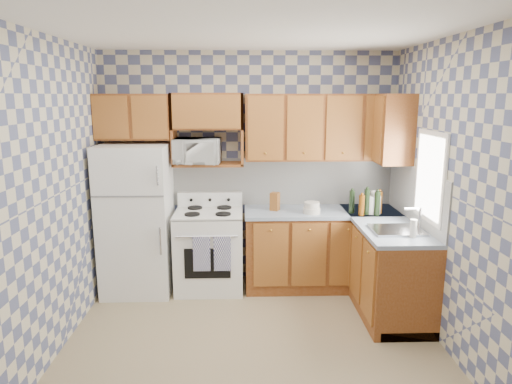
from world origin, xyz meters
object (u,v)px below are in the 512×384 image
refrigerator (137,219)px  microwave (197,151)px  electric_kettle (373,204)px  stove_body (210,251)px

refrigerator → microwave: (0.69, 0.14, 0.75)m
microwave → electric_kettle: size_ratio=2.52×
refrigerator → stove_body: refrigerator is taller
microwave → electric_kettle: 2.05m
stove_body → microwave: 1.15m
stove_body → electric_kettle: electric_kettle is taller
microwave → refrigerator: bearing=-164.8°
stove_body → electric_kettle: 1.92m
microwave → electric_kettle: (1.95, -0.26, -0.57)m
microwave → stove_body: bearing=-39.0°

